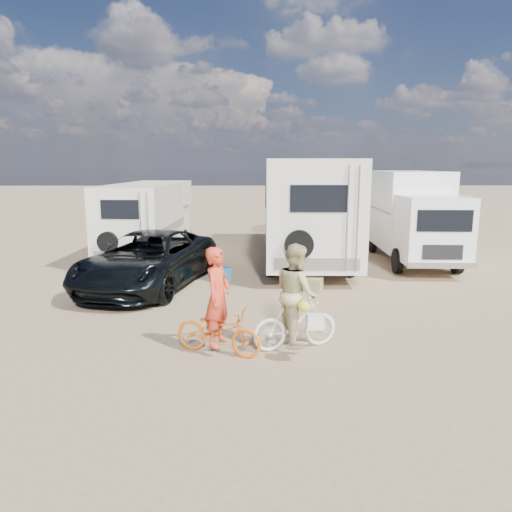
{
  "coord_description": "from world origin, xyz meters",
  "views": [
    {
      "loc": [
        -1.65,
        -9.99,
        3.36
      ],
      "look_at": [
        -1.53,
        0.7,
        1.3
      ],
      "focal_mm": 33.07,
      "sensor_mm": 36.0,
      "label": 1
    }
  ],
  "objects_px": {
    "rv_left": "(149,220)",
    "rider_man": "(218,306)",
    "rv_main": "(304,211)",
    "dark_suv": "(148,260)",
    "bike_parked": "(432,254)",
    "rider_woman": "(296,302)",
    "cooler": "(221,274)",
    "box_truck": "(412,217)",
    "crate": "(313,285)",
    "bike_woman": "(296,323)",
    "bike_man": "(218,331)"
  },
  "relations": [
    {
      "from": "rv_left",
      "to": "rider_man",
      "type": "bearing_deg",
      "value": -69.01
    },
    {
      "from": "rv_main",
      "to": "dark_suv",
      "type": "xyz_separation_m",
      "value": [
        -4.78,
        -3.88,
        -1.0
      ]
    },
    {
      "from": "rv_left",
      "to": "bike_parked",
      "type": "relative_size",
      "value": 4.18
    },
    {
      "from": "rv_left",
      "to": "bike_parked",
      "type": "distance_m",
      "value": 10.19
    },
    {
      "from": "rv_main",
      "to": "rider_woman",
      "type": "xyz_separation_m",
      "value": [
        -1.09,
        -8.52,
        -0.86
      ]
    },
    {
      "from": "bike_parked",
      "to": "cooler",
      "type": "height_order",
      "value": "bike_parked"
    },
    {
      "from": "box_truck",
      "to": "rider_woman",
      "type": "distance_m",
      "value": 9.37
    },
    {
      "from": "rider_man",
      "to": "crate",
      "type": "bearing_deg",
      "value": -6.63
    },
    {
      "from": "bike_woman",
      "to": "bike_parked",
      "type": "bearing_deg",
      "value": -53.08
    },
    {
      "from": "bike_woman",
      "to": "cooler",
      "type": "height_order",
      "value": "bike_woman"
    },
    {
      "from": "bike_man",
      "to": "rider_man",
      "type": "relative_size",
      "value": 0.93
    },
    {
      "from": "bike_man",
      "to": "bike_woman",
      "type": "relative_size",
      "value": 1.0
    },
    {
      "from": "rv_main",
      "to": "rider_man",
      "type": "xyz_separation_m",
      "value": [
        -2.5,
        -8.74,
        -0.88
      ]
    },
    {
      "from": "rider_woman",
      "to": "crate",
      "type": "xyz_separation_m",
      "value": [
        0.87,
        4.05,
        -0.72
      ]
    },
    {
      "from": "rv_left",
      "to": "crate",
      "type": "xyz_separation_m",
      "value": [
        5.53,
        -5.3,
        -1.17
      ]
    },
    {
      "from": "bike_man",
      "to": "rv_left",
      "type": "bearing_deg",
      "value": 40.12
    },
    {
      "from": "rider_man",
      "to": "bike_woman",
      "type": "bearing_deg",
      "value": -59.47
    },
    {
      "from": "dark_suv",
      "to": "rider_man",
      "type": "bearing_deg",
      "value": -51.92
    },
    {
      "from": "dark_suv",
      "to": "rider_woman",
      "type": "relative_size",
      "value": 3.04
    },
    {
      "from": "bike_man",
      "to": "cooler",
      "type": "height_order",
      "value": "bike_man"
    },
    {
      "from": "rv_left",
      "to": "cooler",
      "type": "distance_m",
      "value": 5.19
    },
    {
      "from": "dark_suv",
      "to": "cooler",
      "type": "height_order",
      "value": "dark_suv"
    },
    {
      "from": "cooler",
      "to": "crate",
      "type": "height_order",
      "value": "cooler"
    },
    {
      "from": "bike_man",
      "to": "rv_main",
      "type": "bearing_deg",
      "value": 5.43
    },
    {
      "from": "cooler",
      "to": "crate",
      "type": "xyz_separation_m",
      "value": [
        2.57,
        -1.19,
        -0.02
      ]
    },
    {
      "from": "bike_woman",
      "to": "cooler",
      "type": "bearing_deg",
      "value": 1.2
    },
    {
      "from": "box_truck",
      "to": "bike_man",
      "type": "bearing_deg",
      "value": -124.68
    },
    {
      "from": "rv_main",
      "to": "bike_parked",
      "type": "distance_m",
      "value": 4.58
    },
    {
      "from": "rv_main",
      "to": "rider_woman",
      "type": "height_order",
      "value": "rv_main"
    },
    {
      "from": "cooler",
      "to": "box_truck",
      "type": "bearing_deg",
      "value": 1.92
    },
    {
      "from": "rv_main",
      "to": "bike_woman",
      "type": "distance_m",
      "value": 8.68
    },
    {
      "from": "rv_left",
      "to": "rider_man",
      "type": "height_order",
      "value": "rv_left"
    },
    {
      "from": "bike_woman",
      "to": "rider_man",
      "type": "distance_m",
      "value": 1.48
    },
    {
      "from": "rv_left",
      "to": "box_truck",
      "type": "distance_m",
      "value": 9.57
    },
    {
      "from": "bike_man",
      "to": "crate",
      "type": "xyz_separation_m",
      "value": [
        2.28,
        4.28,
        -0.25
      ]
    },
    {
      "from": "bike_woman",
      "to": "bike_parked",
      "type": "distance_m",
      "value": 8.89
    },
    {
      "from": "rv_main",
      "to": "rv_left",
      "type": "height_order",
      "value": "rv_main"
    },
    {
      "from": "dark_suv",
      "to": "bike_woman",
      "type": "bearing_deg",
      "value": -38.52
    },
    {
      "from": "dark_suv",
      "to": "bike_man",
      "type": "relative_size",
      "value": 3.33
    },
    {
      "from": "bike_man",
      "to": "cooler",
      "type": "distance_m",
      "value": 5.48
    },
    {
      "from": "bike_man",
      "to": "bike_parked",
      "type": "relative_size",
      "value": 1.03
    },
    {
      "from": "rv_main",
      "to": "rider_woman",
      "type": "distance_m",
      "value": 8.63
    },
    {
      "from": "crate",
      "to": "rider_woman",
      "type": "bearing_deg",
      "value": -102.07
    },
    {
      "from": "bike_man",
      "to": "bike_woman",
      "type": "distance_m",
      "value": 1.43
    },
    {
      "from": "box_truck",
      "to": "crate",
      "type": "bearing_deg",
      "value": -132.54
    },
    {
      "from": "crate",
      "to": "dark_suv",
      "type": "bearing_deg",
      "value": 172.67
    },
    {
      "from": "dark_suv",
      "to": "cooler",
      "type": "relative_size",
      "value": 10.82
    },
    {
      "from": "rider_man",
      "to": "rider_woman",
      "type": "height_order",
      "value": "rider_woman"
    },
    {
      "from": "bike_man",
      "to": "cooler",
      "type": "xyz_separation_m",
      "value": [
        -0.29,
        5.47,
        -0.23
      ]
    },
    {
      "from": "rv_main",
      "to": "crate",
      "type": "bearing_deg",
      "value": -91.06
    }
  ]
}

